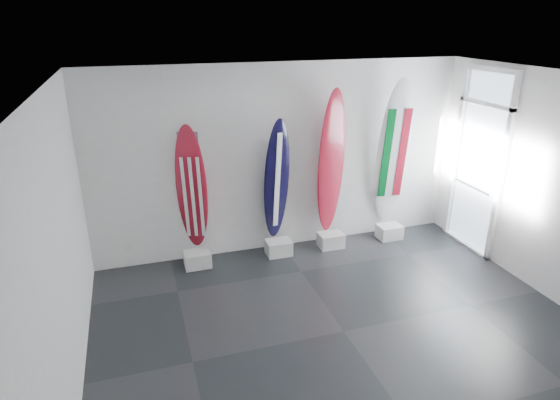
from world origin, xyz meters
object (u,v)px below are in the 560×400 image
object	(u,v)px
surfboard_navy	(277,181)
surfboard_swiss	(331,163)
surfboard_italy	(393,154)
surfboard_usa	(192,189)

from	to	relation	value
surfboard_navy	surfboard_swiss	size ratio (longest dim) A/B	0.83
surfboard_swiss	surfboard_italy	size ratio (longest dim) A/B	0.95
surfboard_navy	surfboard_swiss	bearing A→B (deg)	-14.60
surfboard_navy	surfboard_swiss	xyz separation A→B (m)	(0.91, 0.00, 0.20)
surfboard_navy	surfboard_italy	xyz separation A→B (m)	(2.02, 0.00, 0.26)
surfboard_navy	surfboard_italy	world-z (taller)	surfboard_italy
surfboard_usa	surfboard_italy	distance (m)	3.34
surfboard_swiss	surfboard_italy	bearing A→B (deg)	-18.30
surfboard_usa	surfboard_italy	bearing A→B (deg)	16.65
surfboard_swiss	surfboard_italy	xyz separation A→B (m)	(1.11, 0.00, 0.06)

